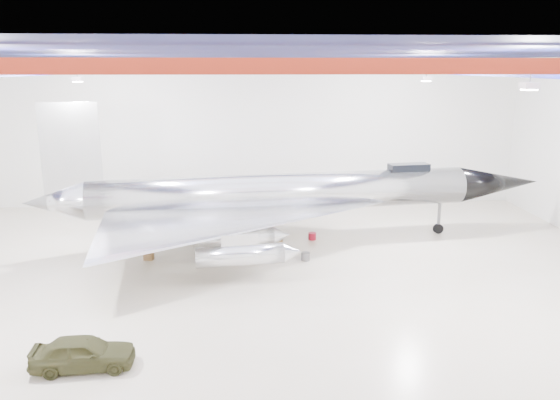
{
  "coord_description": "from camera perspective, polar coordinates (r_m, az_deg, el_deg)",
  "views": [
    {
      "loc": [
        -0.49,
        -26.06,
        10.4
      ],
      "look_at": [
        1.19,
        2.0,
        3.49
      ],
      "focal_mm": 35.0,
      "sensor_mm": 36.0,
      "label": 1
    }
  ],
  "objects": [
    {
      "name": "floor",
      "position": [
        28.06,
        -2.21,
        -7.95
      ],
      "size": [
        40.0,
        40.0,
        0.0
      ],
      "primitive_type": "plane",
      "color": "beige",
      "rests_on": "ground"
    },
    {
      "name": "wall_back",
      "position": [
        41.36,
        -2.75,
        6.99
      ],
      "size": [
        40.0,
        0.0,
        40.0
      ],
      "primitive_type": "plane",
      "rotation": [
        1.57,
        0.0,
        0.0
      ],
      "color": "silver",
      "rests_on": "floor"
    },
    {
      "name": "ceiling",
      "position": [
        26.07,
        -2.44,
        15.12
      ],
      "size": [
        40.0,
        40.0,
        0.0
      ],
      "primitive_type": "plane",
      "rotation": [
        3.14,
        0.0,
        0.0
      ],
      "color": "#0A0F38",
      "rests_on": "wall_back"
    },
    {
      "name": "ceiling_structure",
      "position": [
        26.07,
        -2.42,
        13.63
      ],
      "size": [
        39.5,
        29.5,
        1.08
      ],
      "color": "maroon",
      "rests_on": "ceiling"
    },
    {
      "name": "jet_aircraft",
      "position": [
        32.35,
        0.27,
        0.24
      ],
      "size": [
        31.36,
        20.06,
        8.56
      ],
      "rotation": [
        0.0,
        0.0,
        0.13
      ],
      "color": "silver",
      "rests_on": "floor"
    },
    {
      "name": "jeep",
      "position": [
        21.07,
        -19.88,
        -14.77
      ],
      "size": [
        3.64,
        1.65,
        1.21
      ],
      "primitive_type": "imported",
      "rotation": [
        0.0,
        0.0,
        1.63
      ],
      "color": "#38371C",
      "rests_on": "floor"
    },
    {
      "name": "crate_ply",
      "position": [
        31.1,
        -13.55,
        -5.79
      ],
      "size": [
        0.56,
        0.48,
        0.35
      ],
      "primitive_type": "cube",
      "rotation": [
        0.0,
        0.0,
        -0.19
      ],
      "color": "olive",
      "rests_on": "floor"
    },
    {
      "name": "toolbox_red",
      "position": [
        37.23,
        -4.3,
        -2.16
      ],
      "size": [
        0.6,
        0.52,
        0.36
      ],
      "primitive_type": "cube",
      "rotation": [
        0.0,
        0.0,
        0.25
      ],
      "color": "maroon",
      "rests_on": "floor"
    },
    {
      "name": "engine_drum",
      "position": [
        30.19,
        2.69,
        -5.91
      ],
      "size": [
        0.61,
        0.61,
        0.44
      ],
      "primitive_type": "cylinder",
      "rotation": [
        0.0,
        0.0,
        0.29
      ],
      "color": "#59595B",
      "rests_on": "floor"
    },
    {
      "name": "parts_bin",
      "position": [
        33.26,
        -0.6,
        -4.08
      ],
      "size": [
        0.59,
        0.5,
        0.37
      ],
      "primitive_type": "cube",
      "rotation": [
        0.0,
        0.0,
        0.14
      ],
      "color": "olive",
      "rests_on": "floor"
    },
    {
      "name": "crate_small",
      "position": [
        36.85,
        -13.86,
        -2.77
      ],
      "size": [
        0.39,
        0.32,
        0.27
      ],
      "primitive_type": "cube",
      "rotation": [
        0.0,
        0.0,
        -0.0
      ],
      "color": "#59595B",
      "rests_on": "floor"
    },
    {
      "name": "tool_chest",
      "position": [
        33.72,
        3.39,
        -3.79
      ],
      "size": [
        0.57,
        0.57,
        0.43
      ],
      "primitive_type": "cylinder",
      "rotation": [
        0.0,
        0.0,
        0.22
      ],
      "color": "maroon",
      "rests_on": "floor"
    },
    {
      "name": "oil_barrel",
      "position": [
        32.97,
        -0.32,
        -4.21
      ],
      "size": [
        0.7,
        0.64,
        0.4
      ],
      "primitive_type": "cube",
      "rotation": [
        0.0,
        0.0,
        0.39
      ],
      "color": "olive",
      "rests_on": "floor"
    },
    {
      "name": "spares_box",
      "position": [
        35.28,
        -1.32,
        -3.04
      ],
      "size": [
        0.47,
        0.47,
        0.35
      ],
      "primitive_type": "cylinder",
      "rotation": [
        0.0,
        0.0,
        -0.22
      ],
      "color": "#59595B",
      "rests_on": "floor"
    }
  ]
}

